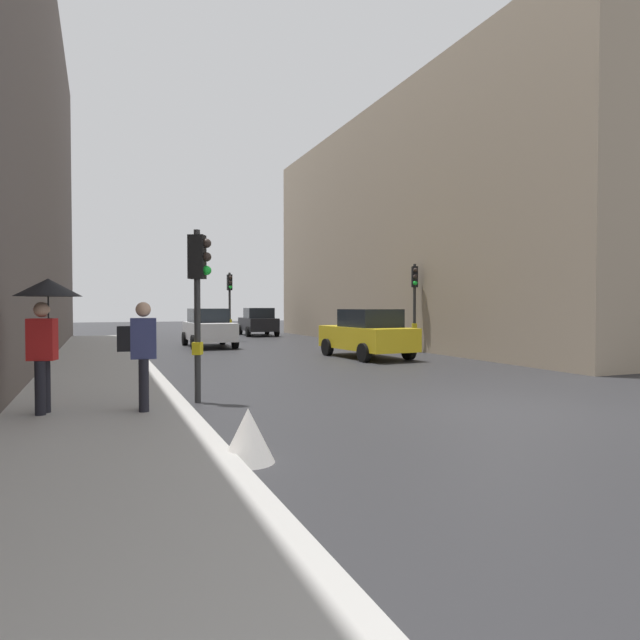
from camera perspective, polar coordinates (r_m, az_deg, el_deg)
ground_plane at (r=10.48m, az=18.76°, el=-8.85°), size 120.00×120.00×0.00m
sidewalk_kerb at (r=13.88m, az=-22.31°, el=-6.03°), size 2.91×40.00×0.16m
building_facade_right at (r=29.80m, az=15.58°, el=8.90°), size 12.00×25.93×11.50m
traffic_light_mid_street at (r=22.13m, az=9.99°, el=3.00°), size 0.34×0.45×3.58m
traffic_light_far_median at (r=29.10m, az=-9.53°, el=2.74°), size 0.24×0.43×3.66m
traffic_light_near_right at (r=10.62m, az=-12.75°, el=3.77°), size 0.45×0.36×3.33m
car_dark_suv at (r=34.49m, az=-6.57°, el=-0.19°), size 2.23×4.31×1.76m
car_white_compact at (r=25.25m, az=-11.69°, el=-0.81°), size 2.03×4.21×1.76m
car_yellow_taxi at (r=19.51m, az=5.02°, el=-1.44°), size 2.23×4.31×1.76m
pedestrian_with_umbrella at (r=9.52m, az=-26.99°, el=1.17°), size 1.00×1.00×2.14m
pedestrian_with_grey_backpack at (r=9.22m, az=-18.46°, el=-2.96°), size 0.62×0.36×1.77m
warning_sign_triangle at (r=6.60m, az=-7.62°, el=-12.01°), size 0.64×0.64×0.65m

